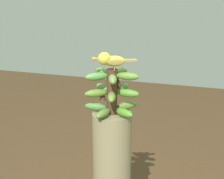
{
  "coord_description": "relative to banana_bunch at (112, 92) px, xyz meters",
  "views": [
    {
      "loc": [
        -1.48,
        -0.45,
        1.64
      ],
      "look_at": [
        0.0,
        0.0,
        1.15
      ],
      "focal_mm": 49.98,
      "sensor_mm": 36.0,
      "label": 1
    }
  ],
  "objects": [
    {
      "name": "banana_bunch",
      "position": [
        0.0,
        0.0,
        0.0
      ],
      "size": [
        0.3,
        0.3,
        0.24
      ],
      "color": "#4C2D1E",
      "rests_on": "banana_tree"
    },
    {
      "name": "perched_bird",
      "position": [
        -0.02,
        0.0,
        0.17
      ],
      "size": [
        0.11,
        0.22,
        0.09
      ],
      "color": "#C68933",
      "rests_on": "banana_bunch"
    }
  ]
}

